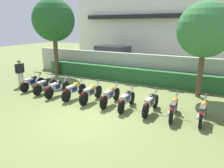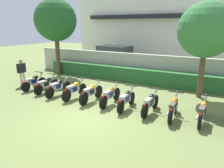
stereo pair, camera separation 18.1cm
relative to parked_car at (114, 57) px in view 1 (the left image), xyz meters
name	(u,v)px [view 1 (the left image)]	position (x,y,z in m)	size (l,w,h in m)	color
ground	(84,120)	(3.85, -9.88, -0.94)	(60.00, 60.00, 0.00)	olive
building	(178,20)	(3.85, 5.84, 3.14)	(19.07, 6.50, 8.14)	white
compound_wall	(146,68)	(3.85, -2.87, -0.06)	(18.12, 0.30, 1.75)	#BCB7A8
hedge_row	(142,76)	(3.85, -3.57, -0.48)	(14.50, 0.70, 0.91)	#28602D
parked_car	(114,57)	(0.00, 0.00, 0.00)	(4.67, 2.46, 1.89)	#9EA3A8
tree_near_inspector	(54,20)	(-2.65, -4.14, 2.95)	(2.97, 2.97, 5.40)	brown
tree_far_side	(205,30)	(7.35, -4.73, 2.39)	(2.66, 2.66, 4.67)	brown
motorcycle_in_row_0	(33,82)	(-1.13, -7.84, -0.50)	(0.60, 1.77, 0.94)	black
motorcycle_in_row_1	(45,85)	(-0.10, -7.90, -0.50)	(0.60, 1.81, 0.94)	black
motorcycle_in_row_2	(58,87)	(0.83, -7.96, -0.50)	(0.60, 1.93, 0.95)	black
motorcycle_in_row_3	(74,90)	(1.90, -7.95, -0.49)	(0.60, 1.87, 0.96)	black
motorcycle_in_row_4	(91,92)	(2.91, -7.95, -0.48)	(0.60, 1.91, 0.97)	black
motorcycle_in_row_5	(110,95)	(3.90, -7.86, -0.49)	(0.60, 1.96, 0.96)	black
motorcycle_in_row_6	(127,99)	(4.79, -8.00, -0.49)	(0.60, 1.83, 0.95)	black
motorcycle_in_row_7	(151,103)	(5.86, -7.95, -0.49)	(0.60, 1.84, 0.96)	black
motorcycle_in_row_8	(174,107)	(6.82, -8.00, -0.49)	(0.60, 1.82, 0.96)	black
motorcycle_in_row_9	(203,111)	(7.86, -7.84, -0.49)	(0.60, 1.83, 0.95)	black
inspector_person	(20,71)	(-2.44, -7.56, -0.01)	(0.22, 0.65, 1.58)	beige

